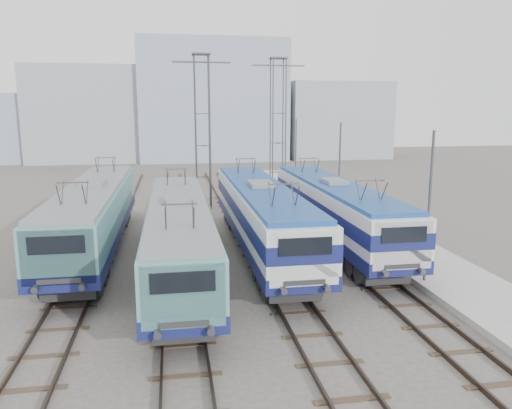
% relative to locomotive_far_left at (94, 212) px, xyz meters
% --- Properties ---
extents(ground, '(160.00, 160.00, 0.00)m').
position_rel_locomotive_far_left_xyz_m(ground, '(6.75, -9.93, -2.32)').
color(ground, '#514C47').
extents(platform, '(4.00, 70.00, 0.30)m').
position_rel_locomotive_far_left_xyz_m(platform, '(16.95, -1.93, -2.17)').
color(platform, '#9E9E99').
rests_on(platform, ground).
extents(locomotive_far_left, '(2.96, 18.70, 3.52)m').
position_rel_locomotive_far_left_xyz_m(locomotive_far_left, '(0.00, 0.00, 0.00)').
color(locomotive_far_left, '#141A52').
rests_on(locomotive_far_left, ground).
extents(locomotive_center_left, '(2.82, 17.79, 3.35)m').
position_rel_locomotive_far_left_xyz_m(locomotive_center_left, '(4.50, -4.87, -0.10)').
color(locomotive_center_left, '#141A52').
rests_on(locomotive_center_left, ground).
extents(locomotive_center_right, '(2.93, 18.56, 3.49)m').
position_rel_locomotive_far_left_xyz_m(locomotive_center_right, '(9.00, -1.67, 0.04)').
color(locomotive_center_right, '#141A52').
rests_on(locomotive_center_right, ground).
extents(locomotive_far_right, '(2.85, 18.00, 3.38)m').
position_rel_locomotive_far_left_xyz_m(locomotive_far_right, '(13.50, -0.61, -0.03)').
color(locomotive_far_right, '#141A52').
rests_on(locomotive_far_right, ground).
extents(catenary_tower_west, '(4.50, 1.20, 12.00)m').
position_rel_locomotive_far_left_xyz_m(catenary_tower_west, '(6.75, 12.07, 4.32)').
color(catenary_tower_west, '#3F4247').
rests_on(catenary_tower_west, ground).
extents(catenary_tower_east, '(4.50, 1.20, 12.00)m').
position_rel_locomotive_far_left_xyz_m(catenary_tower_east, '(13.25, 14.07, 4.32)').
color(catenary_tower_east, '#3F4247').
rests_on(catenary_tower_east, ground).
extents(mast_front, '(0.12, 0.12, 7.00)m').
position_rel_locomotive_far_left_xyz_m(mast_front, '(15.35, -7.93, 1.18)').
color(mast_front, '#3F4247').
rests_on(mast_front, ground).
extents(mast_mid, '(0.12, 0.12, 7.00)m').
position_rel_locomotive_far_left_xyz_m(mast_mid, '(15.35, 4.07, 1.18)').
color(mast_mid, '#3F4247').
rests_on(mast_mid, ground).
extents(mast_rear, '(0.12, 0.12, 7.00)m').
position_rel_locomotive_far_left_xyz_m(mast_rear, '(15.35, 16.07, 1.18)').
color(mast_rear, '#3F4247').
rests_on(mast_rear, ground).
extents(building_west, '(18.00, 12.00, 14.00)m').
position_rel_locomotive_far_left_xyz_m(building_west, '(-7.25, 52.07, 4.68)').
color(building_west, '#8D959F').
rests_on(building_west, ground).
extents(building_center, '(22.00, 14.00, 18.00)m').
position_rel_locomotive_far_left_xyz_m(building_center, '(10.75, 52.07, 6.68)').
color(building_center, '#8994AB').
rests_on(building_center, ground).
extents(building_east, '(16.00, 12.00, 12.00)m').
position_rel_locomotive_far_left_xyz_m(building_east, '(30.75, 52.07, 3.68)').
color(building_east, '#8D959F').
rests_on(building_east, ground).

